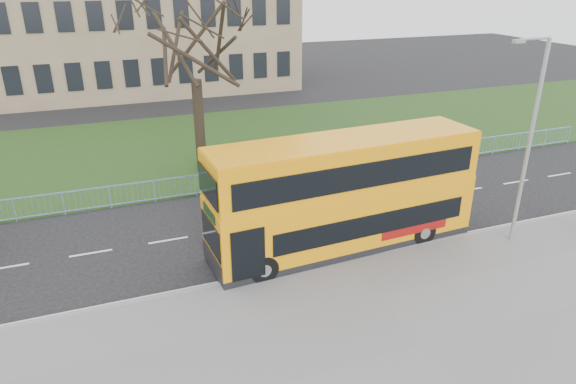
# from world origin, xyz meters

# --- Properties ---
(ground) EXTENTS (120.00, 120.00, 0.00)m
(ground) POSITION_xyz_m (0.00, 0.00, 0.00)
(ground) COLOR black
(ground) RESTS_ON ground
(pavement) EXTENTS (80.00, 10.50, 0.12)m
(pavement) POSITION_xyz_m (0.00, -6.75, 0.06)
(pavement) COLOR slate
(pavement) RESTS_ON ground
(kerb) EXTENTS (80.00, 0.20, 0.14)m
(kerb) POSITION_xyz_m (0.00, -1.55, 0.07)
(kerb) COLOR gray
(kerb) RESTS_ON ground
(grass_verge) EXTENTS (80.00, 15.40, 0.08)m
(grass_verge) POSITION_xyz_m (0.00, 14.30, 0.04)
(grass_verge) COLOR #203D16
(grass_verge) RESTS_ON ground
(guard_railing) EXTENTS (40.00, 0.12, 1.10)m
(guard_railing) POSITION_xyz_m (0.00, 6.60, 0.55)
(guard_railing) COLOR #80A7E4
(guard_railing) RESTS_ON ground
(bare_tree) EXTENTS (8.22, 8.22, 11.74)m
(bare_tree) POSITION_xyz_m (-3.00, 10.00, 5.95)
(bare_tree) COLOR black
(bare_tree) RESTS_ON grass_verge
(civic_building) EXTENTS (30.00, 15.00, 14.00)m
(civic_building) POSITION_xyz_m (-5.00, 35.00, 7.00)
(civic_building) COLOR #7B654E
(civic_building) RESTS_ON ground
(yellow_bus) EXTENTS (10.72, 3.12, 4.44)m
(yellow_bus) POSITION_xyz_m (0.44, -0.46, 2.38)
(yellow_bus) COLOR #FF9D0A
(yellow_bus) RESTS_ON ground
(street_lamp) EXTENTS (1.69, 0.22, 7.96)m
(street_lamp) POSITION_xyz_m (6.92, -2.56, 4.48)
(street_lamp) COLOR #96989E
(street_lamp) RESTS_ON pavement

